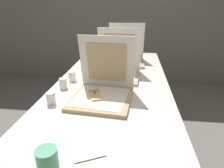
% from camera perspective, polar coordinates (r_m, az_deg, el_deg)
% --- Properties ---
extents(wall_back, '(10.00, 0.10, 2.60)m').
position_cam_1_polar(wall_back, '(3.42, 4.44, 22.76)').
color(wall_back, gray).
rests_on(wall_back, ground).
extents(table, '(0.84, 2.02, 0.74)m').
position_cam_1_polar(table, '(1.47, -0.08, -1.67)').
color(table, silver).
rests_on(table, ground).
extents(pizza_box_front, '(0.39, 0.39, 0.38)m').
position_cam_1_polar(pizza_box_front, '(1.21, -2.84, -1.88)').
color(pizza_box_front, tan).
rests_on(pizza_box_front, table).
extents(pizza_box_middle, '(0.38, 0.38, 0.38)m').
position_cam_1_polar(pizza_box_middle, '(1.60, 1.54, 4.37)').
color(pizza_box_middle, tan).
rests_on(pizza_box_middle, table).
extents(pizza_box_back, '(0.37, 0.37, 0.38)m').
position_cam_1_polar(pizza_box_back, '(1.98, 4.04, 7.93)').
color(pizza_box_back, tan).
rests_on(pizza_box_back, table).
extents(cup_white_mid, '(0.05, 0.05, 0.07)m').
position_cam_1_polar(cup_white_mid, '(1.53, -11.62, 2.27)').
color(cup_white_mid, white).
rests_on(cup_white_mid, table).
extents(cup_white_near_center, '(0.05, 0.05, 0.07)m').
position_cam_1_polar(cup_white_near_center, '(1.40, -14.19, 0.22)').
color(cup_white_near_center, white).
rests_on(cup_white_near_center, table).
extents(cup_white_near_left, '(0.05, 0.05, 0.07)m').
position_cam_1_polar(cup_white_near_left, '(1.21, -17.56, -4.05)').
color(cup_white_near_left, white).
rests_on(cup_white_near_left, table).
extents(cup_printed_front, '(0.07, 0.07, 0.10)m').
position_cam_1_polar(cup_printed_front, '(0.75, -18.42, -20.99)').
color(cup_printed_front, '#4C9E75').
rests_on(cup_printed_front, table).
extents(napkin_pile, '(0.17, 0.18, 0.01)m').
position_cam_1_polar(napkin_pile, '(0.86, -7.07, -17.96)').
color(napkin_pile, white).
rests_on(napkin_pile, table).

